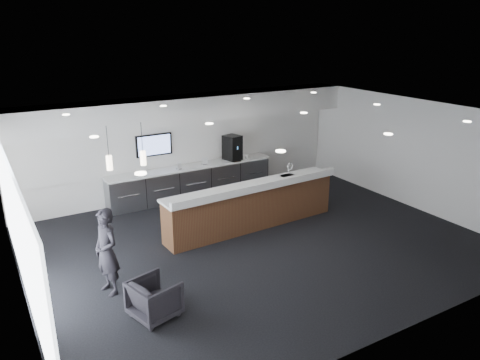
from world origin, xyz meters
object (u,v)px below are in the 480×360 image
armchair (155,298)px  lounge_guest (107,252)px  service_counter (252,205)px  coffee_machine (232,148)px

armchair → lounge_guest: size_ratio=0.46×
service_counter → lounge_guest: bearing=-165.6°
armchair → coffee_machine: bearing=-56.3°
service_counter → armchair: size_ratio=6.14×
coffee_machine → armchair: size_ratio=0.97×
coffee_machine → lounge_guest: size_ratio=0.44×
armchair → lounge_guest: (-0.47, 1.18, 0.50)m
coffee_machine → armchair: (-4.47, -5.14, -0.97)m
service_counter → lounge_guest: lounge_guest is taller
coffee_machine → armchair: 6.88m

